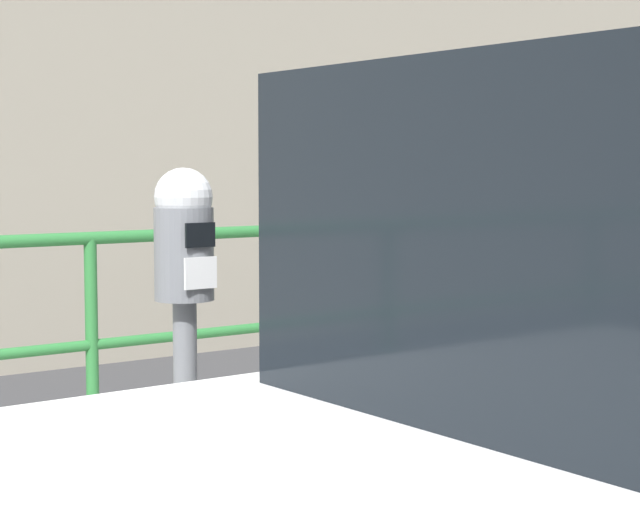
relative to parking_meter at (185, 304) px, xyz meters
The scene contains 2 objects.
parking_meter is the anchor object (origin of this frame).
pedestrian_at_meter 0.66m from the parking_meter, ahead, with size 0.65×0.47×1.73m.
Camera 1 is at (-1.14, -2.35, 1.57)m, focal length 60.34 mm.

